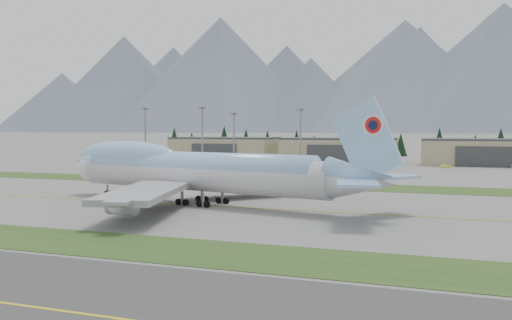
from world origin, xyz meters
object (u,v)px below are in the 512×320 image
at_px(boeing_747_freighter, 195,171).
at_px(hangar_center, 339,150).
at_px(hangar_right, 485,152).
at_px(service_vehicle_a, 286,166).
at_px(service_vehicle_b, 446,168).
at_px(hangar_left, 225,149).
at_px(service_vehicle_c, 511,168).

xyz_separation_m(boeing_747_freighter, hangar_center, (-3.19, 148.26, -1.24)).
height_order(hangar_right, service_vehicle_a, hangar_right).
bearing_deg(hangar_center, service_vehicle_a, -116.06).
relative_size(service_vehicle_a, service_vehicle_b, 0.98).
xyz_separation_m(service_vehicle_a, service_vehicle_b, (60.80, 9.02, 0.00)).
bearing_deg(service_vehicle_b, hangar_right, -46.14).
bearing_deg(hangar_center, hangar_right, 0.00).
bearing_deg(boeing_747_freighter, service_vehicle_a, 111.33).
height_order(hangar_left, hangar_center, same).
bearing_deg(service_vehicle_b, boeing_747_freighter, 148.48).
bearing_deg(service_vehicle_b, hangar_center, 51.61).
height_order(service_vehicle_b, service_vehicle_c, service_vehicle_b).
relative_size(hangar_right, service_vehicle_c, 10.70).
relative_size(hangar_left, service_vehicle_a, 12.03).
bearing_deg(hangar_center, boeing_747_freighter, -88.77).
xyz_separation_m(hangar_center, service_vehicle_c, (69.19, -13.04, -5.39)).
bearing_deg(hangar_center, service_vehicle_c, -10.67).
bearing_deg(hangar_left, hangar_center, 0.00).
bearing_deg(hangar_left, boeing_747_freighter, -68.57).
height_order(boeing_747_freighter, hangar_right, boeing_747_freighter).
relative_size(hangar_left, hangar_center, 1.00).
xyz_separation_m(hangar_right, service_vehicle_c, (9.19, -13.04, -5.39)).
height_order(hangar_center, service_vehicle_c, hangar_center).
relative_size(boeing_747_freighter, hangar_left, 1.60).
height_order(service_vehicle_a, service_vehicle_b, service_vehicle_a).
xyz_separation_m(service_vehicle_b, service_vehicle_c, (23.45, 8.75, 0.00)).
relative_size(hangar_left, hangar_right, 1.00).
distance_m(hangar_right, service_vehicle_c, 16.84).
bearing_deg(hangar_center, service_vehicle_b, -25.47).
bearing_deg(hangar_right, boeing_747_freighter, -110.97).
bearing_deg(hangar_right, service_vehicle_b, -123.21).
xyz_separation_m(hangar_left, hangar_center, (55.00, 0.00, 0.00)).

